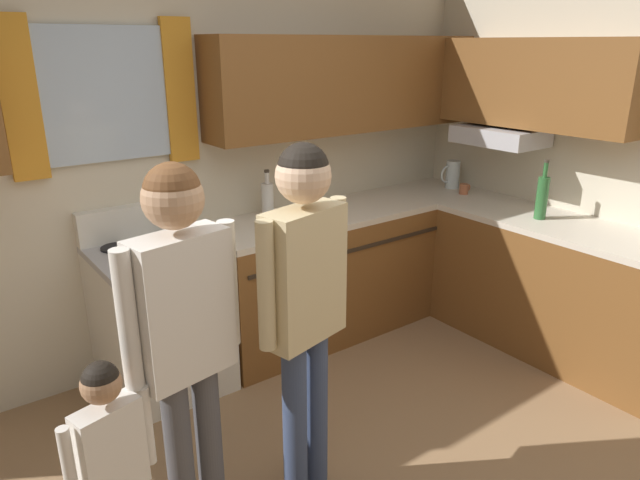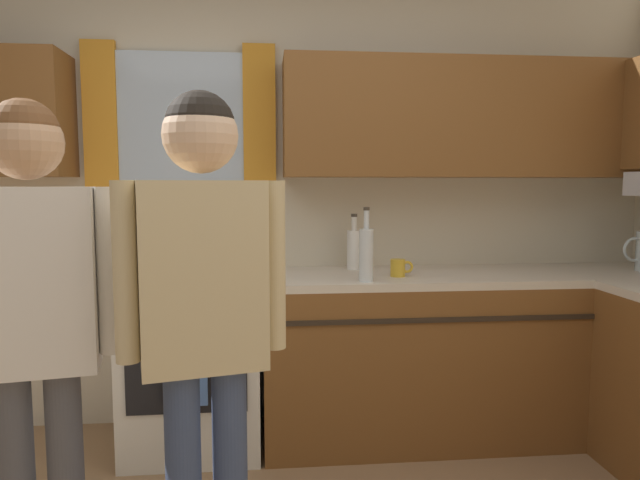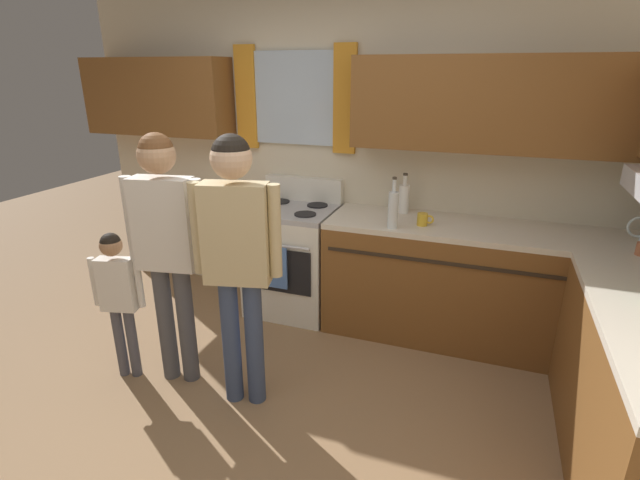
% 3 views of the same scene
% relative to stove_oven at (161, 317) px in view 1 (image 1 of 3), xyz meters
% --- Properties ---
extents(back_wall_unit, '(4.60, 0.42, 2.60)m').
position_rel_stove_oven_xyz_m(back_wall_unit, '(0.37, 0.28, 1.00)').
color(back_wall_unit, beige).
rests_on(back_wall_unit, ground).
extents(kitchen_counter_run, '(2.27, 2.23, 0.90)m').
position_rel_stove_oven_xyz_m(kitchen_counter_run, '(1.84, -0.47, -0.02)').
color(kitchen_counter_run, brown).
rests_on(kitchen_counter_run, ground).
extents(stove_oven, '(0.68, 0.67, 1.10)m').
position_rel_stove_oven_xyz_m(stove_oven, '(0.00, 0.00, 0.00)').
color(stove_oven, silver).
rests_on(stove_oven, ground).
extents(bottle_tall_clear, '(0.07, 0.07, 0.37)m').
position_rel_stove_oven_xyz_m(bottle_tall_clear, '(0.87, -0.23, 0.57)').
color(bottle_tall_clear, silver).
rests_on(bottle_tall_clear, kitchen_counter_run).
extents(bottle_milk_white, '(0.08, 0.08, 0.31)m').
position_rel_stove_oven_xyz_m(bottle_milk_white, '(0.87, 0.18, 0.55)').
color(bottle_milk_white, white).
rests_on(bottle_milk_white, kitchen_counter_run).
extents(bottle_wine_green, '(0.08, 0.08, 0.39)m').
position_rel_stove_oven_xyz_m(bottle_wine_green, '(2.28, -0.96, 0.58)').
color(bottle_wine_green, '#2D6633').
rests_on(bottle_wine_green, kitchen_counter_run).
extents(mug_mustard_yellow, '(0.12, 0.08, 0.09)m').
position_rel_stove_oven_xyz_m(mug_mustard_yellow, '(1.06, -0.09, 0.48)').
color(mug_mustard_yellow, gold).
rests_on(mug_mustard_yellow, kitchen_counter_run).
extents(cup_terracotta, '(0.11, 0.07, 0.08)m').
position_rel_stove_oven_xyz_m(cup_terracotta, '(2.40, -0.23, 0.47)').
color(cup_terracotta, '#B76642').
rests_on(cup_terracotta, kitchen_counter_run).
extents(water_pitcher, '(0.19, 0.11, 0.22)m').
position_rel_stove_oven_xyz_m(water_pitcher, '(2.46, -0.04, 0.54)').
color(water_pitcher, silver).
rests_on(water_pitcher, kitchen_counter_run).
extents(adult_holding_child, '(0.50, 0.22, 1.63)m').
position_rel_stove_oven_xyz_m(adult_holding_child, '(-0.33, -1.17, 0.56)').
color(adult_holding_child, '#4C4C51').
rests_on(adult_holding_child, ground).
extents(adult_in_plaid, '(0.50, 0.24, 1.65)m').
position_rel_stove_oven_xyz_m(adult_in_plaid, '(0.19, -1.22, 0.57)').
color(adult_in_plaid, '#38476B').
rests_on(adult_in_plaid, ground).
extents(small_child, '(0.33, 0.15, 1.02)m').
position_rel_stove_oven_xyz_m(small_child, '(-0.67, -1.27, 0.17)').
color(small_child, '#4C4C56').
rests_on(small_child, ground).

